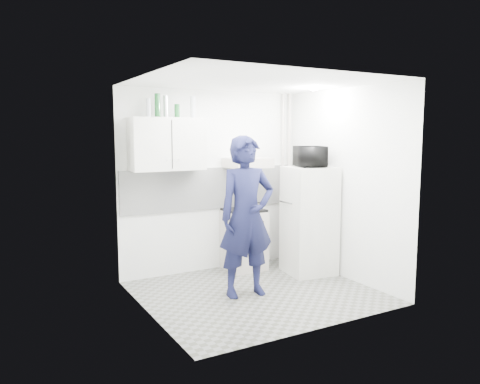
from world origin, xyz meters
TOP-DOWN VIEW (x-y plane):
  - floor at (0.00, 0.00)m, footprint 2.80×2.80m
  - ceiling at (0.00, 0.00)m, footprint 2.80×2.80m
  - wall_back at (0.00, 1.25)m, footprint 2.80×0.00m
  - wall_left at (-1.40, 0.00)m, footprint 0.00×2.60m
  - wall_right at (1.40, 0.00)m, footprint 0.00×2.60m
  - person at (-0.14, 0.01)m, footprint 0.76×0.53m
  - stove at (0.38, 1.00)m, footprint 0.54×0.54m
  - fridge at (1.10, 0.38)m, footprint 0.72×0.72m
  - stove_top at (0.38, 1.00)m, footprint 0.52×0.52m
  - saucepan at (0.42, 0.92)m, footprint 0.19×0.19m
  - microwave at (1.10, 0.38)m, footprint 0.61×0.51m
  - bottle_b at (-1.00, 1.07)m, footprint 0.06×0.06m
  - bottle_c at (-0.87, 1.07)m, footprint 0.07×0.07m
  - bottle_d at (-0.76, 1.07)m, footprint 0.06×0.06m
  - canister_a at (-0.60, 1.07)m, footprint 0.07×0.07m
  - bottle_e at (-0.37, 1.07)m, footprint 0.07×0.07m
  - upper_cabinet at (-0.75, 1.07)m, footprint 1.00×0.35m
  - range_hood at (0.45, 1.00)m, footprint 0.60×0.50m
  - backsplash at (0.00, 1.24)m, footprint 2.74×0.03m
  - pipe_a at (1.30, 1.17)m, footprint 0.05×0.05m
  - pipe_b at (1.18, 1.17)m, footprint 0.04×0.04m
  - ceiling_spot_fixture at (1.00, 0.20)m, footprint 0.10×0.10m

SIDE VIEW (x-z plane):
  - floor at x=0.00m, z-range 0.00..0.00m
  - stove at x=0.38m, z-range 0.00..0.87m
  - fridge at x=1.10m, z-range 0.00..1.52m
  - stove_top at x=0.38m, z-range 0.87..0.90m
  - saucepan at x=0.42m, z-range 0.90..1.01m
  - person at x=-0.14m, z-range 0.00..1.97m
  - backsplash at x=0.00m, z-range 0.90..1.50m
  - wall_left at x=-1.40m, z-range 0.00..2.60m
  - wall_right at x=1.40m, z-range 0.00..2.60m
  - pipe_a at x=1.30m, z-range 0.00..2.60m
  - pipe_b at x=1.18m, z-range 0.00..2.60m
  - wall_back at x=0.00m, z-range -0.10..2.70m
  - range_hood at x=0.45m, z-range 1.50..1.64m
  - microwave at x=1.10m, z-range 1.52..1.82m
  - upper_cabinet at x=-0.75m, z-range 1.50..2.20m
  - canister_a at x=-0.60m, z-range 2.20..2.38m
  - bottle_b at x=-1.00m, z-range 2.20..2.44m
  - bottle_d at x=-0.76m, z-range 2.20..2.48m
  - bottle_e at x=-0.37m, z-range 2.20..2.49m
  - bottle_c at x=-0.87m, z-range 2.20..2.51m
  - ceiling_spot_fixture at x=1.00m, z-range 2.56..2.58m
  - ceiling at x=0.00m, z-range 2.60..2.60m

